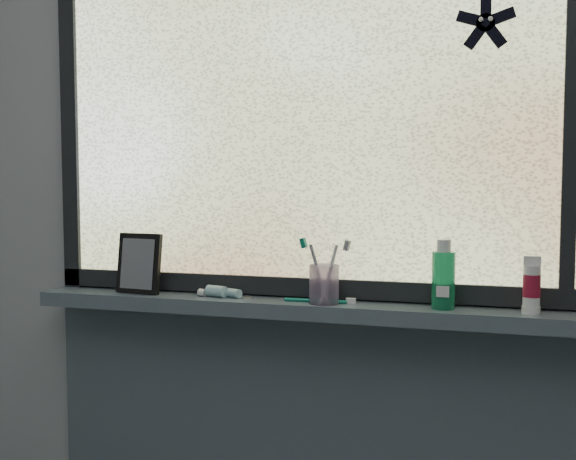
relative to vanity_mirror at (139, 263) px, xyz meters
The scene contains 13 objects.
wall_back 0.55m from the vanity_mirror, ahead, with size 3.00×0.01×2.50m, color #9EA3A8.
windowsill 0.54m from the vanity_mirror, ahead, with size 1.62×0.14×0.04m, color #485560.
window_pane 0.68m from the vanity_mirror, ahead, with size 1.50×0.01×1.00m, color silver.
frame_bottom 0.53m from the vanity_mirror, ahead, with size 1.60×0.03×0.05m, color black.
frame_left 0.50m from the vanity_mirror, 167.29° to the left, with size 0.05×0.03×1.10m, color black.
frame_mullion 1.20m from the vanity_mirror, ahead, with size 0.04×0.03×1.00m, color black.
starfish_sticker 1.11m from the vanity_mirror, ahead, with size 0.15×0.02×0.15m, color black, non-canonical shape.
vanity_mirror is the anchor object (origin of this frame).
toothpaste_tube 0.26m from the vanity_mirror, ahead, with size 0.18×0.04×0.03m, color white, non-canonical shape.
toothbrush_cup 0.54m from the vanity_mirror, ahead, with size 0.08×0.08×0.10m, color #AD8EBC.
toothbrush_lying 0.52m from the vanity_mirror, ahead, with size 0.20×0.02×0.01m, color #0D7C64, non-canonical shape.
mouthwash_bottle 0.84m from the vanity_mirror, ahead, with size 0.06×0.06×0.14m, color #1D9961.
cream_tube 1.04m from the vanity_mirror, ahead, with size 0.04×0.04×0.10m, color silver.
Camera 1 is at (0.38, -0.39, 1.32)m, focal length 40.00 mm.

